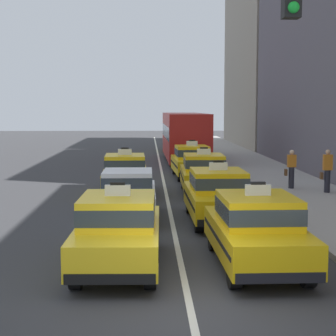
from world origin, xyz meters
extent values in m
plane|color=#353538|center=(0.00, 0.00, 0.00)|extent=(160.00, 160.00, 0.00)
cube|color=silver|center=(0.00, 20.00, 0.00)|extent=(0.14, 80.00, 0.01)
cube|color=#9E9993|center=(5.60, 15.00, 0.07)|extent=(4.00, 90.00, 0.15)
cylinder|color=black|center=(-2.12, 4.39, 0.32)|extent=(0.25, 0.65, 0.64)
cylinder|color=black|center=(-0.64, 4.35, 0.32)|extent=(0.25, 0.65, 0.64)
cylinder|color=black|center=(-2.19, 1.33, 0.32)|extent=(0.25, 0.65, 0.64)
cylinder|color=black|center=(-0.71, 1.29, 0.32)|extent=(0.25, 0.65, 0.64)
cube|color=yellow|center=(-1.41, 2.84, 0.67)|extent=(1.90, 4.54, 0.70)
cube|color=black|center=(-1.41, 2.84, 0.72)|extent=(1.91, 4.18, 0.10)
cube|color=yellow|center=(-1.42, 2.69, 1.34)|extent=(1.65, 2.14, 0.64)
cube|color=#2D3842|center=(-1.42, 2.69, 1.34)|extent=(1.67, 2.16, 0.35)
cube|color=white|center=(-1.42, 2.69, 1.78)|extent=(0.56, 0.13, 0.24)
cube|color=black|center=(-1.42, 2.69, 1.93)|extent=(0.32, 0.12, 0.06)
cube|color=black|center=(-1.36, 5.05, 0.42)|extent=(1.71, 0.18, 0.20)
cube|color=black|center=(-1.46, 0.63, 0.42)|extent=(1.71, 0.18, 0.20)
cylinder|color=black|center=(-2.13, 10.05, 0.32)|extent=(0.24, 0.64, 0.64)
cylinder|color=black|center=(-0.69, 10.04, 0.32)|extent=(0.24, 0.64, 0.64)
cylinder|color=black|center=(-2.13, 7.21, 0.32)|extent=(0.24, 0.64, 0.64)
cylinder|color=black|center=(-0.69, 7.21, 0.32)|extent=(0.24, 0.64, 0.64)
cube|color=silver|center=(-1.41, 8.63, 0.65)|extent=(1.76, 4.30, 0.66)
cube|color=silver|center=(-1.41, 8.53, 1.28)|extent=(1.56, 1.90, 0.60)
cube|color=#2D3842|center=(-1.41, 8.53, 1.28)|extent=(1.58, 1.92, 0.33)
cylinder|color=black|center=(-2.49, 15.37, 0.32)|extent=(0.26, 0.65, 0.64)
cylinder|color=black|center=(-1.02, 15.42, 0.32)|extent=(0.26, 0.65, 0.64)
cylinder|color=black|center=(-2.40, 12.31, 0.32)|extent=(0.26, 0.65, 0.64)
cylinder|color=black|center=(-0.93, 12.36, 0.32)|extent=(0.26, 0.65, 0.64)
cube|color=yellow|center=(-1.71, 13.86, 0.67)|extent=(1.93, 4.55, 0.70)
cube|color=black|center=(-1.71, 13.86, 0.72)|extent=(1.94, 4.19, 0.10)
cube|color=yellow|center=(-1.71, 13.71, 1.34)|extent=(1.66, 2.15, 0.64)
cube|color=#2D3842|center=(-1.71, 13.71, 1.34)|extent=(1.68, 2.17, 0.35)
cube|color=white|center=(-1.71, 13.71, 1.78)|extent=(0.56, 0.14, 0.24)
cube|color=black|center=(-1.71, 13.71, 1.93)|extent=(0.32, 0.12, 0.06)
cube|color=black|center=(-1.78, 16.07, 0.42)|extent=(1.71, 0.19, 0.20)
cube|color=black|center=(-1.65, 11.65, 0.42)|extent=(1.71, 0.19, 0.20)
cylinder|color=black|center=(0.90, 4.32, 0.32)|extent=(0.25, 0.64, 0.64)
cylinder|color=black|center=(2.38, 4.35, 0.32)|extent=(0.25, 0.64, 0.64)
cylinder|color=black|center=(0.96, 1.26, 0.32)|extent=(0.25, 0.64, 0.64)
cylinder|color=black|center=(2.44, 1.29, 0.32)|extent=(0.25, 0.64, 0.64)
cube|color=yellow|center=(1.67, 2.80, 0.67)|extent=(1.89, 4.54, 0.70)
cube|color=black|center=(1.67, 2.80, 0.72)|extent=(1.90, 4.18, 0.10)
cube|color=yellow|center=(1.67, 2.65, 1.34)|extent=(1.64, 2.13, 0.64)
cube|color=#2D3842|center=(1.67, 2.65, 1.34)|extent=(1.66, 2.15, 0.35)
cube|color=white|center=(1.67, 2.65, 1.78)|extent=(0.56, 0.13, 0.24)
cube|color=black|center=(1.67, 2.65, 1.93)|extent=(0.32, 0.12, 0.06)
cube|color=black|center=(1.63, 5.01, 0.42)|extent=(1.71, 0.17, 0.20)
cube|color=black|center=(1.72, 0.59, 0.42)|extent=(1.71, 0.17, 0.20)
cylinder|color=black|center=(0.67, 9.47, 0.32)|extent=(0.25, 0.64, 0.64)
cylinder|color=black|center=(2.15, 9.48, 0.32)|extent=(0.25, 0.64, 0.64)
cylinder|color=black|center=(0.70, 6.41, 0.32)|extent=(0.25, 0.64, 0.64)
cylinder|color=black|center=(2.18, 6.42, 0.32)|extent=(0.25, 0.64, 0.64)
cube|color=yellow|center=(1.43, 7.95, 0.67)|extent=(1.85, 4.52, 0.70)
cube|color=black|center=(1.43, 7.95, 0.72)|extent=(1.86, 4.16, 0.10)
cube|color=yellow|center=(1.43, 7.80, 1.34)|extent=(1.62, 2.12, 0.64)
cube|color=#2D3842|center=(1.43, 7.80, 1.34)|extent=(1.64, 2.14, 0.35)
cube|color=white|center=(1.43, 7.80, 1.78)|extent=(0.56, 0.13, 0.24)
cube|color=black|center=(1.43, 7.80, 1.93)|extent=(0.32, 0.11, 0.06)
cube|color=black|center=(1.40, 10.16, 0.42)|extent=(1.71, 0.16, 0.20)
cube|color=black|center=(1.45, 5.74, 0.42)|extent=(1.71, 0.16, 0.20)
cylinder|color=black|center=(0.85, 15.47, 0.32)|extent=(0.25, 0.64, 0.64)
cylinder|color=black|center=(2.33, 15.44, 0.32)|extent=(0.25, 0.64, 0.64)
cylinder|color=black|center=(0.80, 12.41, 0.32)|extent=(0.25, 0.64, 0.64)
cylinder|color=black|center=(2.27, 12.39, 0.32)|extent=(0.25, 0.64, 0.64)
cube|color=yellow|center=(1.56, 13.93, 0.67)|extent=(1.88, 4.53, 0.70)
cube|color=black|center=(1.56, 13.93, 0.72)|extent=(1.90, 4.17, 0.10)
cube|color=yellow|center=(1.56, 13.78, 1.34)|extent=(1.64, 2.13, 0.64)
cube|color=#2D3842|center=(1.56, 13.78, 1.34)|extent=(1.66, 2.15, 0.35)
cube|color=white|center=(1.56, 13.78, 1.78)|extent=(0.56, 0.13, 0.24)
cube|color=black|center=(1.56, 13.78, 1.93)|extent=(0.32, 0.12, 0.06)
cube|color=black|center=(1.61, 16.14, 0.42)|extent=(1.71, 0.17, 0.20)
cube|color=black|center=(1.52, 11.72, 0.42)|extent=(1.71, 0.17, 0.20)
cylinder|color=black|center=(0.69, 20.89, 0.32)|extent=(0.26, 0.65, 0.64)
cylinder|color=black|center=(2.16, 20.95, 0.32)|extent=(0.26, 0.65, 0.64)
cylinder|color=black|center=(0.80, 17.83, 0.32)|extent=(0.26, 0.65, 0.64)
cylinder|color=black|center=(2.27, 17.89, 0.32)|extent=(0.26, 0.65, 0.64)
cube|color=yellow|center=(1.48, 19.39, 0.67)|extent=(1.96, 4.56, 0.70)
cube|color=black|center=(1.48, 19.39, 0.72)|extent=(1.97, 4.20, 0.10)
cube|color=yellow|center=(1.49, 19.24, 1.34)|extent=(1.68, 2.16, 0.64)
cube|color=#2D3842|center=(1.49, 19.24, 1.34)|extent=(1.70, 2.18, 0.35)
cube|color=white|center=(1.49, 19.24, 1.78)|extent=(0.56, 0.14, 0.24)
cube|color=black|center=(1.49, 19.24, 1.93)|extent=(0.32, 0.12, 0.06)
cube|color=black|center=(1.40, 21.60, 0.42)|extent=(1.71, 0.20, 0.20)
cube|color=black|center=(1.56, 17.18, 0.42)|extent=(1.71, 0.20, 0.20)
cylinder|color=black|center=(0.63, 31.55, 0.32)|extent=(0.25, 0.64, 0.64)
cylinder|color=black|center=(2.63, 31.57, 0.32)|extent=(0.25, 0.64, 0.64)
cylinder|color=black|center=(0.69, 24.83, 0.32)|extent=(0.25, 0.64, 0.64)
cylinder|color=black|center=(2.69, 24.85, 0.32)|extent=(0.25, 0.64, 0.64)
cube|color=#B21E19|center=(1.66, 28.20, 1.77)|extent=(2.60, 11.22, 2.90)
cube|color=#2D3842|center=(1.66, 28.20, 2.02)|extent=(2.61, 10.77, 0.84)
cube|color=black|center=(1.61, 33.75, 2.97)|extent=(2.13, 0.10, 0.36)
cylinder|color=black|center=(0.75, 39.22, 0.32)|extent=(0.24, 0.64, 0.64)
cylinder|color=black|center=(2.22, 39.23, 0.32)|extent=(0.24, 0.64, 0.64)
cylinder|color=black|center=(0.76, 36.16, 0.32)|extent=(0.24, 0.64, 0.64)
cylinder|color=black|center=(2.24, 36.17, 0.32)|extent=(0.24, 0.64, 0.64)
cube|color=yellow|center=(1.49, 37.70, 0.67)|extent=(1.82, 4.51, 0.70)
cube|color=black|center=(1.49, 37.70, 0.72)|extent=(1.84, 4.15, 0.10)
cube|color=yellow|center=(1.49, 37.55, 1.34)|extent=(1.61, 2.11, 0.64)
cube|color=#2D3842|center=(1.49, 37.55, 1.34)|extent=(1.63, 2.13, 0.35)
cube|color=white|center=(1.49, 37.55, 1.78)|extent=(0.56, 0.12, 0.24)
cube|color=black|center=(1.49, 37.55, 1.93)|extent=(0.32, 0.11, 0.06)
cube|color=black|center=(1.48, 39.91, 0.42)|extent=(1.71, 0.15, 0.20)
cube|color=black|center=(1.50, 35.49, 0.42)|extent=(1.71, 0.15, 0.20)
cylinder|color=#23232D|center=(6.54, 13.10, 0.61)|extent=(0.24, 0.24, 0.91)
cube|color=orange|center=(6.54, 13.10, 1.38)|extent=(0.36, 0.22, 0.63)
sphere|color=tan|center=(6.54, 13.10, 1.81)|extent=(0.20, 0.20, 0.20)
cube|color=brown|center=(6.30, 13.10, 0.83)|extent=(0.10, 0.20, 0.28)
cylinder|color=#23232D|center=(5.38, 14.33, 0.61)|extent=(0.24, 0.24, 0.92)
cube|color=orange|center=(5.38, 14.33, 1.33)|extent=(0.36, 0.22, 0.52)
sphere|color=beige|center=(5.38, 14.33, 1.70)|extent=(0.20, 0.20, 0.20)
cube|color=brown|center=(5.14, 14.33, 0.84)|extent=(0.10, 0.20, 0.28)
sphere|color=green|center=(1.25, -1.84, 4.95)|extent=(0.16, 0.16, 0.16)
camera|label=1|loc=(-0.74, -9.77, 3.58)|focal=61.19mm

